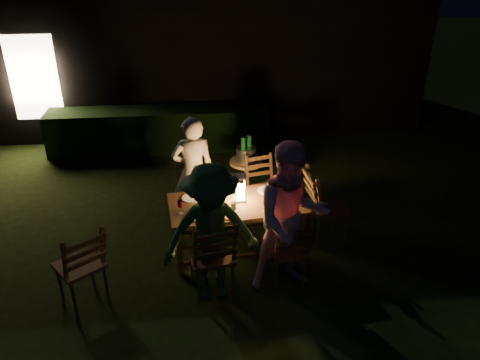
{
  "coord_description": "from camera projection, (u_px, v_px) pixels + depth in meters",
  "views": [
    {
      "loc": [
        0.17,
        -4.89,
        3.67
      ],
      "look_at": [
        0.73,
        0.47,
        0.9
      ],
      "focal_mm": 35.0,
      "sensor_mm": 36.0,
      "label": 1
    }
  ],
  "objects": [
    {
      "name": "plate_far_left",
      "position": [
        191.0,
        198.0,
        6.01
      ],
      "size": [
        0.25,
        0.25,
        0.01
      ],
      "primitive_type": "cylinder",
      "color": "white",
      "rests_on": "dining_table"
    },
    {
      "name": "lantern",
      "position": [
        240.0,
        189.0,
        5.9
      ],
      "size": [
        0.16,
        0.16,
        0.35
      ],
      "color": "white",
      "rests_on": "dining_table"
    },
    {
      "name": "chair_near_left",
      "position": [
        212.0,
        269.0,
        5.34
      ],
      "size": [
        0.56,
        0.59,
        1.08
      ],
      "rotation": [
        0.0,
        0.0,
        0.18
      ],
      "color": "#4E311A",
      "rests_on": "ground"
    },
    {
      "name": "bottle_bucket_a",
      "position": [
        243.0,
        153.0,
        6.98
      ],
      "size": [
        0.07,
        0.07,
        0.32
      ],
      "primitive_type": "cylinder",
      "color": "#0F471E",
      "rests_on": "side_table"
    },
    {
      "name": "dining_table",
      "position": [
        237.0,
        207.0,
        5.96
      ],
      "size": [
        1.78,
        1.02,
        0.71
      ],
      "rotation": [
        0.0,
        0.0,
        0.11
      ],
      "color": "#4E311A",
      "rests_on": "ground"
    },
    {
      "name": "chair_end",
      "position": [
        326.0,
        218.0,
        6.33
      ],
      "size": [
        0.55,
        0.51,
        1.08
      ],
      "rotation": [
        0.0,
        0.0,
        -1.51
      ],
      "color": "#4E311A",
      "rests_on": "ground"
    },
    {
      "name": "napkin_right",
      "position": [
        285.0,
        209.0,
        5.76
      ],
      "size": [
        0.18,
        0.14,
        0.01
      ],
      "primitive_type": "cube",
      "color": "red",
      "rests_on": "dining_table"
    },
    {
      "name": "wineglass_d",
      "position": [
        280.0,
        185.0,
        6.15
      ],
      "size": [
        0.06,
        0.06,
        0.18
      ],
      "primitive_type": null,
      "color": "#59070F",
      "rests_on": "dining_table"
    },
    {
      "name": "wineglass_a",
      "position": [
        210.0,
        189.0,
        6.07
      ],
      "size": [
        0.06,
        0.06,
        0.18
      ],
      "primitive_type": null,
      "color": "#59070F",
      "rests_on": "dining_table"
    },
    {
      "name": "phone",
      "position": [
        191.0,
        220.0,
        5.55
      ],
      "size": [
        0.14,
        0.07,
        0.01
      ],
      "primitive_type": "cube",
      "color": "black",
      "rests_on": "dining_table"
    },
    {
      "name": "side_table",
      "position": [
        246.0,
        166.0,
        7.13
      ],
      "size": [
        0.51,
        0.51,
        0.69
      ],
      "color": "brown",
      "rests_on": "ground"
    },
    {
      "name": "wineglass_e",
      "position": [
        234.0,
        209.0,
        5.6
      ],
      "size": [
        0.06,
        0.06,
        0.18
      ],
      "primitive_type": null,
      "color": "silver",
      "rests_on": "dining_table"
    },
    {
      "name": "wineglass_c",
      "position": [
        265.0,
        205.0,
        5.7
      ],
      "size": [
        0.06,
        0.06,
        0.18
      ],
      "primitive_type": null,
      "color": "#59070F",
      "rests_on": "dining_table"
    },
    {
      "name": "bottle_bucket_b",
      "position": [
        249.0,
        150.0,
        7.06
      ],
      "size": [
        0.07,
        0.07,
        0.32
      ],
      "primitive_type": "cylinder",
      "color": "#0F471E",
      "rests_on": "side_table"
    },
    {
      "name": "chair_far_right",
      "position": [
        263.0,
        198.0,
        6.89
      ],
      "size": [
        0.51,
        0.53,
        0.94
      ],
      "rotation": [
        0.0,
        0.0,
        3.37
      ],
      "color": "#4E311A",
      "rests_on": "ground"
    },
    {
      "name": "person_opp_left",
      "position": [
        211.0,
        234.0,
        5.07
      ],
      "size": [
        1.13,
        0.73,
        1.66
      ],
      "primitive_type": "imported",
      "rotation": [
        0.0,
        0.0,
        0.11
      ],
      "color": "#2B562C",
      "rests_on": "ground"
    },
    {
      "name": "plate_near_left",
      "position": [
        196.0,
        216.0,
        5.63
      ],
      "size": [
        0.25,
        0.25,
        0.01
      ],
      "primitive_type": "cylinder",
      "color": "white",
      "rests_on": "dining_table"
    },
    {
      "name": "chair_near_right",
      "position": [
        287.0,
        262.0,
        5.53
      ],
      "size": [
        0.46,
        0.49,
        0.92
      ],
      "rotation": [
        0.0,
        0.0,
        0.12
      ],
      "color": "#4E311A",
      "rests_on": "ground"
    },
    {
      "name": "person_opp_right",
      "position": [
        291.0,
        219.0,
        5.2
      ],
      "size": [
        0.95,
        0.78,
        1.82
      ],
      "primitive_type": "imported",
      "rotation": [
        0.0,
        0.0,
        0.11
      ],
      "color": "#E69EB7",
      "rests_on": "ground"
    },
    {
      "name": "person_house_side",
      "position": [
        193.0,
        171.0,
        6.51
      ],
      "size": [
        0.62,
        0.44,
        1.6
      ],
      "primitive_type": "imported",
      "rotation": [
        0.0,
        0.0,
        3.25
      ],
      "color": "beige",
      "rests_on": "ground"
    },
    {
      "name": "plate_far_right",
      "position": [
        267.0,
        190.0,
        6.19
      ],
      "size": [
        0.25,
        0.25,
        0.01
      ],
      "primitive_type": "cylinder",
      "color": "white",
      "rests_on": "dining_table"
    },
    {
      "name": "garden_envelope",
      "position": [
        182.0,
        43.0,
        10.71
      ],
      "size": [
        40.0,
        40.0,
        3.2
      ],
      "color": "black",
      "rests_on": "ground"
    },
    {
      "name": "wineglass_b",
      "position": [
        180.0,
        207.0,
        5.65
      ],
      "size": [
        0.06,
        0.06,
        0.18
      ],
      "primitive_type": null,
      "color": "#59070F",
      "rests_on": "dining_table"
    },
    {
      "name": "plate_near_right",
      "position": [
        276.0,
        207.0,
        5.81
      ],
      "size": [
        0.25,
        0.25,
        0.01
      ],
      "primitive_type": "cylinder",
      "color": "white",
      "rests_on": "dining_table"
    },
    {
      "name": "bottle_table",
      "position": [
        217.0,
        195.0,
        5.81
      ],
      "size": [
        0.07,
        0.07,
        0.28
      ],
      "primitive_type": "cylinder",
      "color": "#0F471E",
      "rests_on": "dining_table"
    },
    {
      "name": "ice_bucket",
      "position": [
        246.0,
        154.0,
        7.04
      ],
      "size": [
        0.3,
        0.3,
        0.22
      ],
      "primitive_type": "cylinder",
      "color": "#A5A8AD",
      "rests_on": "side_table"
    },
    {
      "name": "chair_spare",
      "position": [
        83.0,
        278.0,
        5.22
      ],
      "size": [
        0.67,
        0.68,
        1.05
      ],
      "rotation": [
        0.0,
        0.0,
        0.63
      ],
      "color": "#4E311A",
      "rests_on": "ground"
    },
    {
      "name": "chair_far_left",
      "position": [
        195.0,
        203.0,
        6.69
      ],
      "size": [
        0.53,
        0.57,
        1.06
      ],
      "rotation": [
        0.0,
        0.0,
        3.27
      ],
      "color": "#4E311A",
      "rests_on": "ground"
    },
    {
      "name": "napkin_left",
      "position": [
        230.0,
        216.0,
        5.61
      ],
      "size": [
        0.18,
        0.14,
        0.01
      ],
      "primitive_type": "cube",
      "color": "red",
      "rests_on": "dining_table"
    }
  ]
}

